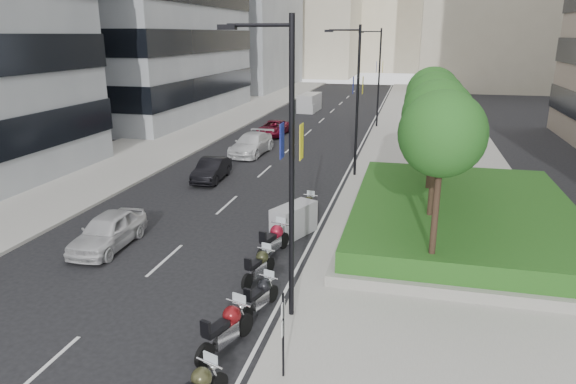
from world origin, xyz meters
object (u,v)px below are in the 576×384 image
(motorcycle_1, at_px, (226,329))
(car_d, at_px, (274,128))
(lamp_post_0, at_px, (286,160))
(lamp_post_1, at_px, (355,94))
(motorcycle_2, at_px, (261,296))
(car_c, at_px, (251,144))
(motorcycle_4, at_px, (274,240))
(delivery_van, at_px, (309,103))
(parking_sign, at_px, (283,331))
(motorcycle_3, at_px, (259,266))
(car_b, at_px, (212,170))
(motorcycle_6, at_px, (307,207))
(motorcycle_5, at_px, (294,221))
(car_a, at_px, (108,231))
(lamp_post_2, at_px, (378,73))

(motorcycle_1, height_order, car_d, car_d)
(lamp_post_0, xyz_separation_m, lamp_post_1, (0.00, 17.00, 0.00))
(motorcycle_2, xyz_separation_m, car_c, (-7.06, 21.34, 0.21))
(motorcycle_4, bearing_deg, car_c, 34.47)
(motorcycle_2, bearing_deg, motorcycle_1, -172.19)
(delivery_van, bearing_deg, parking_sign, -76.50)
(motorcycle_2, distance_m, car_d, 29.80)
(lamp_post_0, xyz_separation_m, car_c, (-7.94, 21.51, -4.30))
(motorcycle_3, relative_size, car_b, 0.52)
(lamp_post_0, distance_m, motorcycle_6, 10.08)
(motorcycle_1, bearing_deg, delivery_van, 26.59)
(parking_sign, xyz_separation_m, motorcycle_5, (-1.97, 9.70, -0.76))
(car_d, relative_size, delivery_van, 0.96)
(lamp_post_1, bearing_deg, motorcycle_4, -97.30)
(lamp_post_1, xyz_separation_m, motorcycle_1, (-1.21, -19.05, -4.41))
(car_c, bearing_deg, motorcycle_3, -68.46)
(parking_sign, height_order, motorcycle_6, parking_sign)
(motorcycle_2, height_order, motorcycle_4, motorcycle_4)
(motorcycle_5, height_order, car_a, car_a)
(parking_sign, xyz_separation_m, car_d, (-8.97, 32.03, -0.82))
(car_a, xyz_separation_m, car_c, (0.52, 17.88, 0.04))
(car_d, bearing_deg, car_c, -85.70)
(parking_sign, relative_size, car_b, 0.62)
(motorcycle_4, distance_m, car_c, 18.22)
(motorcycle_1, bearing_deg, motorcycle_6, 17.90)
(motorcycle_3, bearing_deg, parking_sign, -142.36)
(lamp_post_1, bearing_deg, car_a, -122.33)
(lamp_post_0, xyz_separation_m, delivery_van, (-8.18, 44.00, -4.14))
(car_a, bearing_deg, motorcycle_3, -13.39)
(motorcycle_1, height_order, motorcycle_6, motorcycle_1)
(lamp_post_0, relative_size, motorcycle_6, 4.24)
(motorcycle_4, distance_m, delivery_van, 40.12)
(motorcycle_6, bearing_deg, delivery_van, 19.34)
(motorcycle_2, distance_m, car_a, 8.33)
(motorcycle_6, relative_size, car_a, 0.50)
(lamp_post_1, height_order, car_b, lamp_post_1)
(motorcycle_6, bearing_deg, motorcycle_1, -172.02)
(car_a, bearing_deg, motorcycle_5, 21.43)
(motorcycle_2, xyz_separation_m, motorcycle_6, (-0.31, 8.77, 0.02))
(motorcycle_1, distance_m, car_b, 17.70)
(lamp_post_1, bearing_deg, parking_sign, -88.12)
(lamp_post_2, bearing_deg, motorcycle_3, -92.71)
(lamp_post_0, bearing_deg, motorcycle_3, 125.01)
(lamp_post_1, relative_size, motorcycle_1, 3.77)
(motorcycle_5, relative_size, car_a, 0.58)
(lamp_post_2, height_order, motorcycle_1, lamp_post_2)
(lamp_post_1, xyz_separation_m, car_a, (-8.46, -13.37, -4.34))
(motorcycle_2, bearing_deg, motorcycle_4, 25.85)
(motorcycle_3, xyz_separation_m, motorcycle_6, (0.36, 6.72, 0.00))
(parking_sign, distance_m, motorcycle_4, 7.80)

